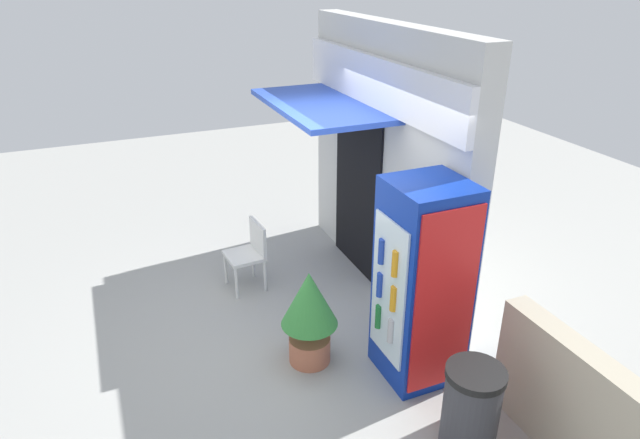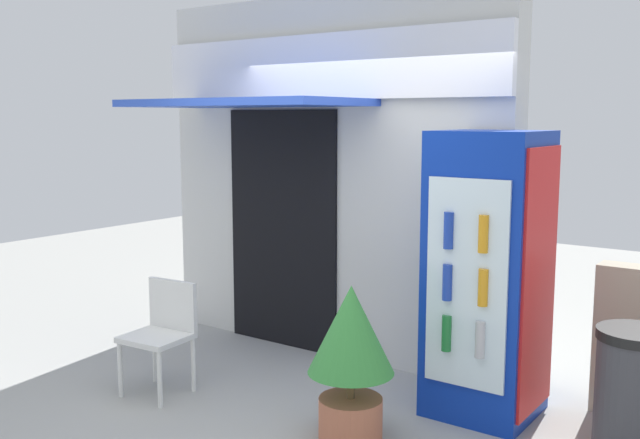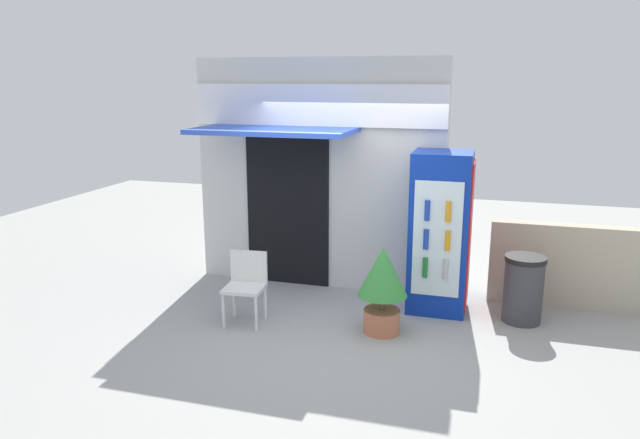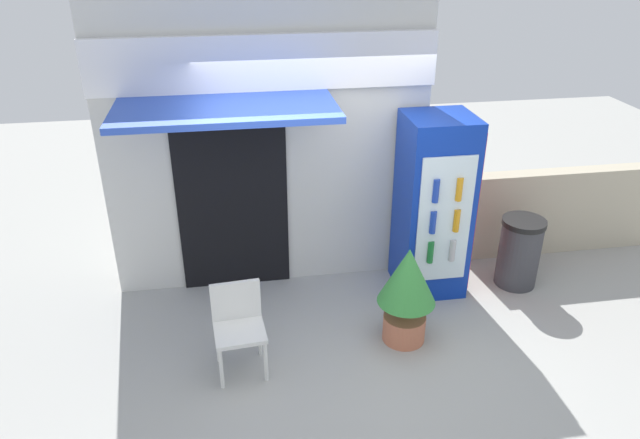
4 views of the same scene
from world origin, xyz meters
The scene contains 6 objects.
ground centered at (0.00, 0.00, 0.00)m, with size 16.00×16.00×0.00m, color #A3A39E.
storefront_building centered at (-0.57, 1.37, 1.59)m, with size 3.39×1.29×3.07m.
drink_cooler centered at (1.15, 0.89, 0.98)m, with size 0.71×0.74×1.96m.
plastic_chair centered at (-0.97, -0.14, 0.49)m, with size 0.48×0.45×0.83m.
potted_plant_near_shop centered at (0.61, -0.01, 0.60)m, with size 0.56×0.56×1.01m.
trash_bin centered at (2.14, 0.76, 0.40)m, with size 0.47×0.47×0.80m.
Camera 2 is at (3.00, -3.69, 2.05)m, focal length 40.32 mm.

